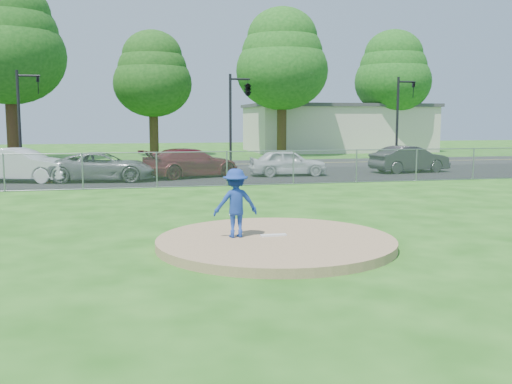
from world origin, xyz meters
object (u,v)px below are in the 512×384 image
tree_right (282,59)px  parked_car_gray (103,167)px  parked_car_charcoal (410,159)px  parked_car_white (20,165)px  tree_far_right (393,72)px  pitcher (236,203)px  traffic_signal_left (23,111)px  commercial_building (337,128)px  traffic_cone (48,176)px  parked_car_pearl (288,162)px  tree_left (8,42)px  traffic_signal_right (401,112)px  traffic_signal_center (246,91)px  parked_car_darkred (191,163)px  tree_center (153,74)px

tree_right → parked_car_gray: 22.50m
parked_car_charcoal → parked_car_white: bearing=83.0°
tree_far_right → pitcher: (-20.86, -34.69, -6.08)m
pitcher → parked_car_charcoal: size_ratio=0.36×
tree_right → traffic_signal_left: (-17.76, -10.00, -4.29)m
commercial_building → parked_car_charcoal: size_ratio=3.77×
traffic_cone → parked_car_pearl: 11.63m
traffic_cone → tree_left: bearing=105.0°
traffic_cone → traffic_signal_left: bearing=106.3°
traffic_signal_right → parked_car_pearl: size_ratio=1.41×
traffic_signal_center → parked_car_darkred: (-4.04, -5.82, -3.88)m
traffic_signal_left → pitcher: traffic_signal_left is taller
traffic_signal_right → parked_car_charcoal: 6.77m
tree_left → parked_car_pearl: bearing=-43.7°
tree_far_right → parked_car_pearl: 25.23m
tree_far_right → parked_car_charcoal: bearing=-113.3°
tree_left → parked_car_gray: tree_left is taller
tree_far_right → traffic_cone: bearing=-143.3°
traffic_signal_right → parked_car_darkred: traffic_signal_right is taller
traffic_signal_left → traffic_cone: (2.02, -6.91, -3.05)m
tree_left → tree_center: tree_left is taller
tree_left → traffic_signal_center: bearing=-31.0°
traffic_signal_center → traffic_cone: bearing=-147.2°
parked_car_white → parked_car_darkred: parked_car_white is taller
traffic_signal_center → traffic_signal_right: 10.34m
tree_center → parked_car_charcoal: tree_center is taller
commercial_building → pitcher: size_ratio=10.51×
tree_center → traffic_signal_right: bearing=-38.2°
commercial_building → parked_car_white: commercial_building is taller
tree_center → parked_car_pearl: bearing=-72.1°
tree_left → parked_car_white: (2.98, -15.26, -7.45)m
parked_car_gray → pitcher: bearing=-160.6°
traffic_signal_right → parked_car_pearl: traffic_signal_right is taller
parked_car_gray → parked_car_pearl: same height
tree_center → pitcher: size_ratio=6.31×
tree_center → parked_car_charcoal: (12.89, -17.78, -5.74)m
commercial_building → tree_far_right: bearing=-36.9°
parked_car_darkred → pitcher: bearing=155.3°
tree_left → tree_center: (10.00, 3.00, -1.77)m
parked_car_darkred → traffic_signal_center: bearing=-56.6°
traffic_cone → parked_car_gray: size_ratio=0.13×
parked_car_charcoal → commercial_building: bearing=-19.1°
tree_center → traffic_signal_left: 14.63m
traffic_signal_center → parked_car_charcoal: bearing=-36.1°
tree_far_right → traffic_signal_right: 14.69m
traffic_signal_center → parked_car_darkred: 8.08m
pitcher → parked_car_pearl: 16.57m
tree_center → parked_car_white: (-7.02, -18.26, -5.68)m
tree_far_right → parked_car_darkred: size_ratio=2.16×
tree_center → pitcher: tree_center is taller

